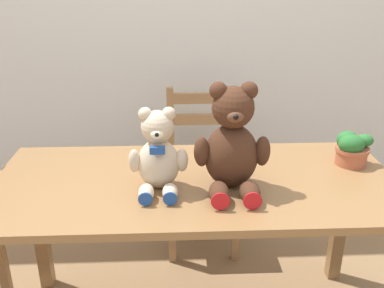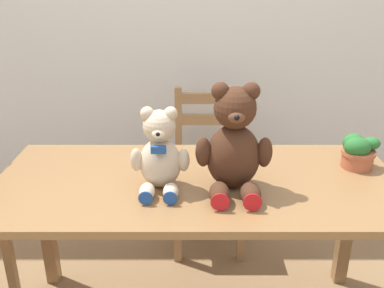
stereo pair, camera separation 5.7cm
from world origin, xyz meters
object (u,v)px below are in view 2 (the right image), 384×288
potted_plant (356,151)px  teddy_bear_right (232,145)px  wooden_chair_behind (207,168)px  teddy_bear_left (158,155)px

potted_plant → teddy_bear_right: bearing=-161.1°
wooden_chair_behind → potted_plant: wooden_chair_behind is taller
teddy_bear_right → potted_plant: teddy_bear_right is taller
teddy_bear_left → teddy_bear_right: (0.27, -0.00, 0.04)m
teddy_bear_left → potted_plant: teddy_bear_left is taller
teddy_bear_left → potted_plant: 0.81m
teddy_bear_left → teddy_bear_right: teddy_bear_right is taller
teddy_bear_left → potted_plant: size_ratio=2.07×
wooden_chair_behind → teddy_bear_right: size_ratio=2.20×
teddy_bear_right → wooden_chair_behind: bearing=-84.9°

